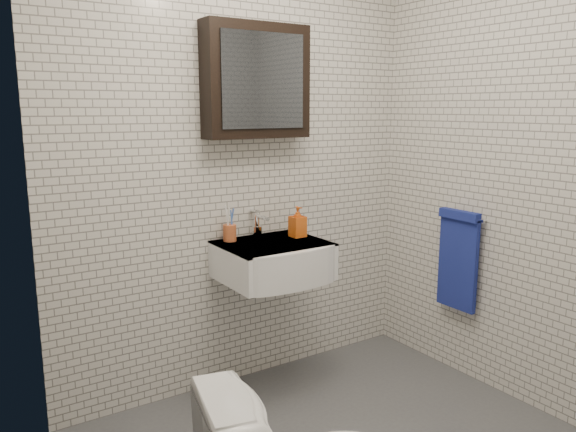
# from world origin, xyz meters

# --- Properties ---
(room_shell) EXTENTS (2.22, 2.02, 2.51)m
(room_shell) POSITION_xyz_m (0.00, 0.00, 1.47)
(room_shell) COLOR silver
(room_shell) RESTS_ON ground
(washbasin) EXTENTS (0.55, 0.50, 0.20)m
(washbasin) POSITION_xyz_m (0.05, 0.73, 0.76)
(washbasin) COLOR white
(washbasin) RESTS_ON room_shell
(faucet) EXTENTS (0.06, 0.20, 0.15)m
(faucet) POSITION_xyz_m (0.05, 0.93, 0.92)
(faucet) COLOR silver
(faucet) RESTS_ON washbasin
(mirror_cabinet) EXTENTS (0.60, 0.15, 0.60)m
(mirror_cabinet) POSITION_xyz_m (0.05, 0.93, 1.70)
(mirror_cabinet) COLOR black
(mirror_cabinet) RESTS_ON room_shell
(towel_rail) EXTENTS (0.09, 0.30, 0.58)m
(towel_rail) POSITION_xyz_m (1.04, 0.35, 0.72)
(towel_rail) COLOR silver
(towel_rail) RESTS_ON room_shell
(toothbrush_cup) EXTENTS (0.09, 0.09, 0.20)m
(toothbrush_cup) POSITION_xyz_m (-0.12, 0.93, 0.90)
(toothbrush_cup) COLOR #B6562D
(toothbrush_cup) RESTS_ON washbasin
(soap_bottle) EXTENTS (0.08, 0.08, 0.17)m
(soap_bottle) POSITION_xyz_m (0.24, 0.81, 0.94)
(soap_bottle) COLOR #E04917
(soap_bottle) RESTS_ON washbasin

